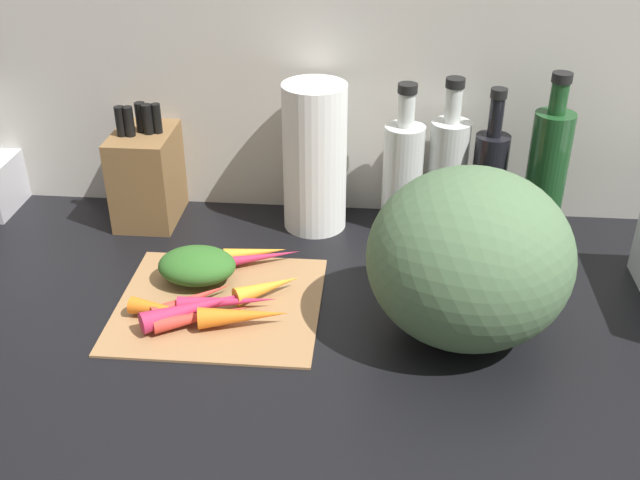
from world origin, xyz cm
name	(u,v)px	position (x,y,z in cm)	size (l,w,h in cm)	color
ground_plane	(325,323)	(0.00, 0.00, -1.50)	(170.00, 80.00, 3.00)	black
wall_back	(343,57)	(0.00, 38.50, 30.00)	(170.00, 3.00, 60.00)	#BCB7AD
cutting_board	(219,303)	(-17.15, 1.24, 0.40)	(32.38, 29.48, 0.80)	#997047
carrot_0	(255,253)	(-13.41, 14.60, 2.09)	(2.59, 2.59, 10.87)	orange
carrot_1	(228,302)	(-15.32, -0.62, 2.08)	(2.56, 2.56, 15.61)	#B2264C
carrot_2	(196,308)	(-19.65, -3.23, 2.51)	(3.42, 3.42, 17.41)	#B2264C
carrot_3	(202,316)	(-18.50, -4.79, 2.05)	(2.49, 2.49, 14.71)	red
carrot_4	(169,311)	(-23.72, -4.01, 2.18)	(2.75, 2.75, 12.99)	orange
carrot_5	(253,258)	(-13.49, 12.92, 1.96)	(2.32, 2.32, 16.89)	#B2264C
carrot_6	(244,316)	(-12.01, -4.65, 2.49)	(3.37, 3.37, 13.81)	orange
carrot_7	(268,287)	(-9.57, 3.75, 2.28)	(2.97, 2.97, 11.44)	orange
carrot_8	(192,300)	(-21.04, -0.44, 1.90)	(2.19, 2.19, 14.15)	red
carrot_greens_pile	(197,266)	(-21.92, 7.25, 3.54)	(12.94, 9.95, 5.47)	#2D6023
winter_squash	(469,259)	(20.92, -2.89, 13.30)	(29.66, 27.97, 26.60)	#4C6B47
knife_block	(147,174)	(-36.23, 29.69, 9.19)	(10.94, 15.16, 23.17)	brown
paper_towel_roll	(315,158)	(-4.32, 29.50, 13.87)	(11.69, 11.69, 27.74)	white
bottle_0	(403,174)	(11.83, 30.06, 11.08)	(7.35, 7.35, 28.11)	silver
bottle_1	(447,171)	(20.05, 31.56, 11.35)	(7.25, 7.25, 28.85)	silver
bottle_2	(488,180)	(27.35, 29.36, 10.69)	(6.19, 6.19, 27.92)	black
bottle_3	(546,175)	(36.97, 27.31, 13.12)	(7.02, 7.02, 31.58)	#19421E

